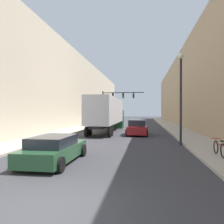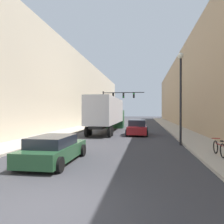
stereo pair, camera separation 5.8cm
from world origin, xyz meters
name	(u,v)px [view 2 (the right image)]	position (x,y,z in m)	size (l,w,h in m)	color
ground_plane	(45,210)	(0.00, 0.00, 0.00)	(200.00, 200.00, 0.00)	#38383D
sidewalk_right	(172,126)	(6.54, 30.00, 0.07)	(2.82, 80.00, 0.15)	#B2A899
sidewalk_left	(90,126)	(-6.54, 30.00, 0.07)	(2.82, 80.00, 0.15)	#B2A899
building_right	(201,88)	(10.95, 30.00, 6.03)	(6.00, 80.00, 12.06)	tan
building_left	(65,91)	(-10.95, 30.00, 5.90)	(6.00, 80.00, 11.81)	beige
semi_truck	(108,113)	(-1.95, 20.74, 2.27)	(2.50, 14.10, 3.95)	silver
sedan_car	(54,149)	(-1.88, 4.80, 0.63)	(2.11, 4.57, 1.29)	#234C2D
suv_car	(137,128)	(1.64, 17.60, 0.75)	(2.15, 4.47, 1.57)	maroon
traffic_signal_gantry	(115,100)	(-2.92, 33.22, 4.37)	(7.39, 0.35, 6.05)	black
street_lamp	(181,86)	(4.98, 11.21, 4.29)	(0.44, 0.44, 6.67)	black
parked_bicycle	(219,148)	(6.22, 6.87, 0.53)	(0.44, 1.83, 0.86)	black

